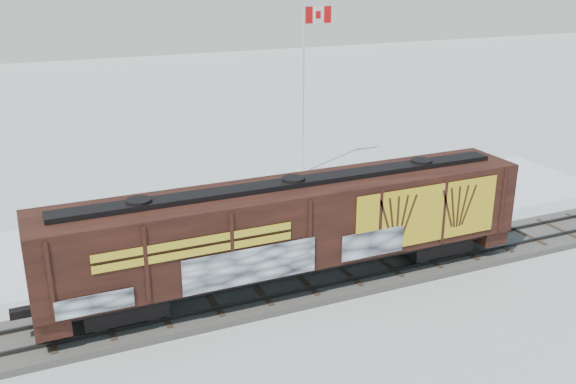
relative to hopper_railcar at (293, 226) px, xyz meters
name	(u,v)px	position (x,y,z in m)	size (l,w,h in m)	color
ground	(346,279)	(2.52, 0.01, -2.88)	(500.00, 500.00, 0.00)	white
rail_track	(346,276)	(2.52, 0.01, -2.74)	(50.00, 3.40, 0.43)	#59544C
parking_strip	(278,219)	(2.52, 7.51, -2.87)	(40.00, 8.00, 0.03)	white
hopper_railcar	(293,226)	(0.00, 0.00, 0.00)	(20.01, 3.06, 4.37)	black
flagpole	(305,114)	(7.33, 14.33, 0.96)	(2.30, 0.90, 10.58)	silver
car_silver	(179,220)	(-2.77, 7.48, -2.04)	(1.92, 4.78, 1.63)	#B0B2B8
car_white	(244,211)	(0.56, 7.32, -2.03)	(1.74, 5.00, 1.65)	silver
car_dark	(383,193)	(8.64, 6.88, -2.07)	(2.19, 5.39, 1.56)	#202329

